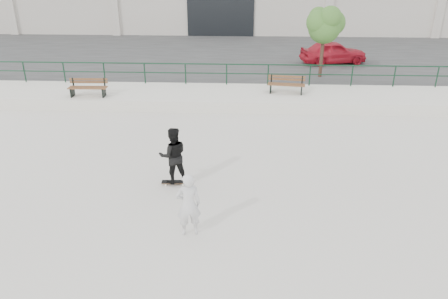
{
  "coord_description": "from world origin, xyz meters",
  "views": [
    {
      "loc": [
        1.84,
        -9.88,
        6.48
      ],
      "look_at": [
        1.29,
        2.0,
        1.03
      ],
      "focal_mm": 35.0,
      "sensor_mm": 36.0,
      "label": 1
    }
  ],
  "objects_px": {
    "tree": "(325,24)",
    "red_car": "(333,52)",
    "seated_skater": "(188,205)",
    "standing_skater": "(173,155)",
    "bench_right": "(286,85)",
    "bench_left": "(88,88)",
    "skateboard": "(175,182)"
  },
  "relations": [
    {
      "from": "bench_right",
      "to": "seated_skater",
      "type": "relative_size",
      "value": 1.03
    },
    {
      "from": "skateboard",
      "to": "standing_skater",
      "type": "height_order",
      "value": "standing_skater"
    },
    {
      "from": "skateboard",
      "to": "seated_skater",
      "type": "bearing_deg",
      "value": -76.03
    },
    {
      "from": "red_car",
      "to": "bench_right",
      "type": "bearing_deg",
      "value": 138.9
    },
    {
      "from": "red_car",
      "to": "standing_skater",
      "type": "distance_m",
      "value": 15.57
    },
    {
      "from": "bench_left",
      "to": "skateboard",
      "type": "height_order",
      "value": "bench_left"
    },
    {
      "from": "bench_right",
      "to": "red_car",
      "type": "xyz_separation_m",
      "value": [
        3.16,
        5.91,
        0.25
      ]
    },
    {
      "from": "tree",
      "to": "red_car",
      "type": "bearing_deg",
      "value": 69.09
    },
    {
      "from": "bench_right",
      "to": "skateboard",
      "type": "relative_size",
      "value": 2.19
    },
    {
      "from": "seated_skater",
      "to": "bench_left",
      "type": "bearing_deg",
      "value": -73.37
    },
    {
      "from": "bench_left",
      "to": "skateboard",
      "type": "bearing_deg",
      "value": -56.48
    },
    {
      "from": "tree",
      "to": "seated_skater",
      "type": "distance_m",
      "value": 14.51
    },
    {
      "from": "tree",
      "to": "red_car",
      "type": "relative_size",
      "value": 0.96
    },
    {
      "from": "bench_left",
      "to": "seated_skater",
      "type": "distance_m",
      "value": 11.06
    },
    {
      "from": "bench_left",
      "to": "standing_skater",
      "type": "xyz_separation_m",
      "value": [
        4.91,
        -7.01,
        0.08
      ]
    },
    {
      "from": "bench_right",
      "to": "tree",
      "type": "xyz_separation_m",
      "value": [
        2.02,
        2.9,
        2.29
      ]
    },
    {
      "from": "tree",
      "to": "skateboard",
      "type": "relative_size",
      "value": 4.52
    },
    {
      "from": "red_car",
      "to": "seated_skater",
      "type": "distance_m",
      "value": 17.54
    },
    {
      "from": "tree",
      "to": "seated_skater",
      "type": "relative_size",
      "value": 2.12
    },
    {
      "from": "bench_left",
      "to": "red_car",
      "type": "bearing_deg",
      "value": 28.05
    },
    {
      "from": "skateboard",
      "to": "seated_skater",
      "type": "xyz_separation_m",
      "value": [
        0.75,
        -2.5,
        0.77
      ]
    },
    {
      "from": "bench_right",
      "to": "seated_skater",
      "type": "distance_m",
      "value": 10.91
    },
    {
      "from": "bench_right",
      "to": "bench_left",
      "type": "bearing_deg",
      "value": -167.14
    },
    {
      "from": "bench_right",
      "to": "seated_skater",
      "type": "bearing_deg",
      "value": -100.26
    },
    {
      "from": "red_car",
      "to": "skateboard",
      "type": "xyz_separation_m",
      "value": [
        -7.15,
        -13.83,
        -1.06
      ]
    },
    {
      "from": "bench_left",
      "to": "standing_skater",
      "type": "bearing_deg",
      "value": -56.48
    },
    {
      "from": "bench_right",
      "to": "skateboard",
      "type": "height_order",
      "value": "bench_right"
    },
    {
      "from": "bench_left",
      "to": "red_car",
      "type": "xyz_separation_m",
      "value": [
        12.05,
        6.82,
        0.25
      ]
    },
    {
      "from": "tree",
      "to": "standing_skater",
      "type": "height_order",
      "value": "tree"
    },
    {
      "from": "tree",
      "to": "standing_skater",
      "type": "relative_size",
      "value": 2.05
    },
    {
      "from": "bench_right",
      "to": "standing_skater",
      "type": "xyz_separation_m",
      "value": [
        -3.98,
        -7.93,
        0.08
      ]
    },
    {
      "from": "tree",
      "to": "seated_skater",
      "type": "height_order",
      "value": "tree"
    }
  ]
}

